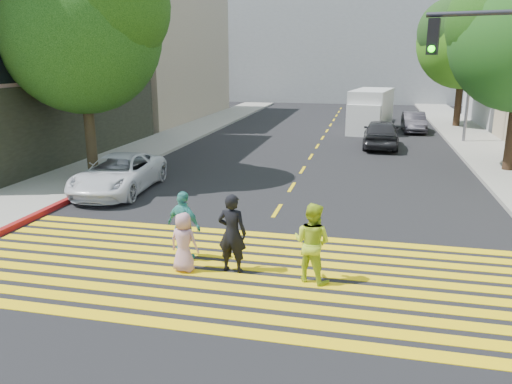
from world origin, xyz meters
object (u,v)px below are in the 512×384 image
(pedestrian_child, at_px, (184,242))
(dark_car_parked, at_px, (414,122))
(silver_car, at_px, (377,113))
(white_van, at_px, (370,112))
(pedestrian_extra, at_px, (184,226))
(tree_right_far, at_px, (466,37))
(pedestrian_woman, at_px, (312,243))
(pedestrian_man, at_px, (232,233))
(dark_car_near, at_px, (381,133))
(white_sedan, at_px, (119,174))
(tree_left, at_px, (83,24))

(pedestrian_child, height_order, dark_car_parked, pedestrian_child)
(silver_car, xyz_separation_m, white_van, (-0.52, -5.31, 0.60))
(pedestrian_extra, bearing_deg, tree_right_far, -88.83)
(pedestrian_woman, xyz_separation_m, white_van, (1.07, 23.17, 0.39))
(pedestrian_man, relative_size, white_van, 0.31)
(dark_car_near, distance_m, dark_car_parked, 6.75)
(tree_right_far, height_order, pedestrian_extra, tree_right_far)
(white_sedan, height_order, dark_car_near, dark_car_near)
(dark_car_parked, bearing_deg, dark_car_near, -109.74)
(tree_left, height_order, white_van, tree_left)
(pedestrian_man, distance_m, dark_car_near, 17.40)
(pedestrian_child, bearing_deg, pedestrian_man, -159.88)
(tree_left, relative_size, pedestrian_man, 4.83)
(pedestrian_man, relative_size, white_sedan, 0.38)
(tree_right_far, bearing_deg, dark_car_parked, -138.81)
(white_sedan, bearing_deg, pedestrian_child, -55.58)
(tree_right_far, bearing_deg, pedestrian_extra, -111.12)
(silver_car, bearing_deg, pedestrian_child, 87.75)
(pedestrian_man, relative_size, dark_car_near, 0.40)
(pedestrian_extra, height_order, white_sedan, pedestrian_extra)
(pedestrian_child, bearing_deg, dark_car_near, -96.83)
(pedestrian_man, distance_m, pedestrian_woman, 1.78)
(white_sedan, height_order, dark_car_parked, white_sedan)
(tree_right_far, distance_m, white_sedan, 25.53)
(tree_left, bearing_deg, dark_car_near, 40.02)
(tree_right_far, bearing_deg, white_sedan, -125.23)
(tree_right_far, height_order, dark_car_near, tree_right_far)
(pedestrian_child, bearing_deg, white_van, -91.71)
(tree_right_far, bearing_deg, pedestrian_child, -110.22)
(tree_right_far, distance_m, pedestrian_woman, 27.58)
(tree_right_far, relative_size, dark_car_parked, 2.31)
(dark_car_near, xyz_separation_m, white_van, (-0.61, 6.01, 0.49))
(white_sedan, distance_m, silver_car, 24.42)
(dark_car_parked, bearing_deg, white_sedan, -123.80)
(dark_car_near, bearing_deg, white_van, -83.62)
(tree_right_far, relative_size, pedestrian_child, 6.47)
(pedestrian_extra, relative_size, dark_car_near, 0.37)
(pedestrian_child, distance_m, dark_car_near, 17.86)
(pedestrian_woman, bearing_deg, silver_car, -71.90)
(dark_car_parked, bearing_deg, tree_left, -131.38)
(tree_left, distance_m, pedestrian_man, 11.97)
(pedestrian_woman, xyz_separation_m, pedestrian_child, (-2.83, -0.13, -0.19))
(tree_left, relative_size, tree_right_far, 0.99)
(tree_right_far, bearing_deg, pedestrian_man, -108.33)
(tree_right_far, xyz_separation_m, dark_car_near, (-5.20, -9.06, -5.18))
(silver_car, bearing_deg, white_sedan, 74.60)
(pedestrian_man, bearing_deg, tree_left, -39.59)
(silver_car, bearing_deg, tree_left, 68.28)
(pedestrian_man, distance_m, white_van, 23.24)
(pedestrian_man, xyz_separation_m, white_van, (2.84, 23.06, 0.36))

